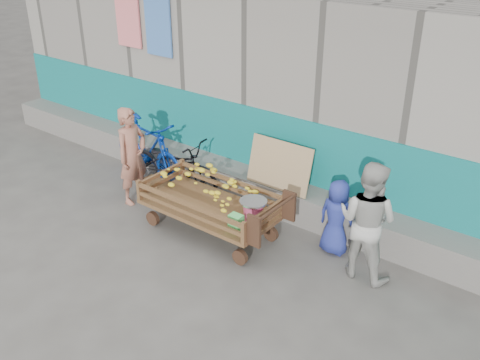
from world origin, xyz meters
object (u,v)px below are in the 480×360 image
Objects in this scene: banana_cart at (207,194)px; woman at (367,221)px; child at (337,217)px; bicycle_dark at (172,165)px; bench at (166,188)px; bicycle_blue at (148,151)px; vendor_man at (132,156)px.

woman reaches higher than banana_cart.
child is 0.60× the size of bicycle_dark.
banana_cart is at bearing -17.03° from bench.
bicycle_blue is at bearing 84.29° from bicycle_dark.
bench is 0.52× the size of bicycle_dark.
bench is at bearing 2.25° from woman.
vendor_man is at bearing 179.38° from banana_cart.
banana_cart is 1.74m from child.
vendor_man is at bearing 13.51° from child.
child is at bearing -22.93° from woman.
vendor_man is 3.16m from child.
bicycle_dark is (-2.87, -0.03, -0.06)m from child.
woman is at bearing 157.91° from child.
banana_cart is 2.16m from woman.
bicycle_blue is at bearing -1.65° from woman.
vendor_man is 0.71m from bicycle_dark.
banana_cart is at bearing -121.80° from bicycle_dark.
child reaches higher than bicycle_dark.
woman is 0.88× the size of bicycle_dark.
bicycle_blue is (-1.78, 0.61, -0.04)m from banana_cart.
woman is 3.39m from bicycle_dark.
bicycle_dark is (0.23, 0.60, -0.30)m from vendor_man.
bicycle_dark is 0.94× the size of bicycle_blue.
bench is at bearing -44.65° from vendor_man.
woman is 0.82× the size of bicycle_blue.
bicycle_dark is (-3.37, 0.20, -0.30)m from woman.
child is (-0.50, 0.23, -0.24)m from woman.
woman is (3.59, 0.40, 0.00)m from vendor_man.
banana_cart is 1.40m from bicycle_dark.
bicycle_blue is at bearing 24.42° from vendor_man.
woman reaches higher than child.
vendor_man is 0.88× the size of bicycle_dark.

